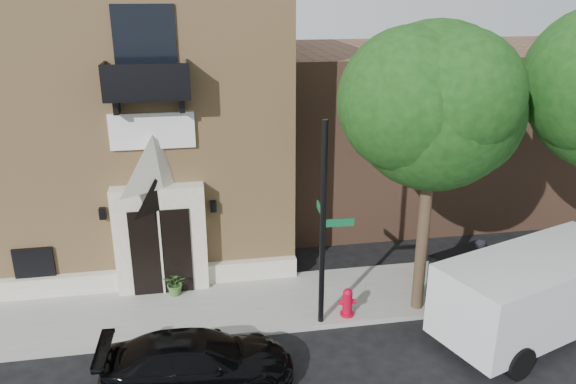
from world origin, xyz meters
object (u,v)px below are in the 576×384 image
street_sign (323,226)px  pedestrian_near (477,266)px  black_sedan (198,362)px  cargo_van (542,290)px  fire_hydrant (347,302)px  dumpster (465,275)px

street_sign → pedestrian_near: 5.11m
black_sedan → cargo_van: bearing=-84.0°
street_sign → fire_hydrant: (0.75, 0.13, -2.37)m
street_sign → dumpster: (4.37, 0.56, -2.11)m
street_sign → pedestrian_near: bearing=9.9°
street_sign → dumpster: 4.88m
black_sedan → cargo_van: (8.83, 0.59, 0.63)m
black_sedan → street_sign: 4.44m
black_sedan → street_sign: street_sign is taller
black_sedan → pedestrian_near: (8.02, 2.46, 0.41)m
pedestrian_near → fire_hydrant: bearing=7.5°
pedestrian_near → black_sedan: bearing=17.9°
fire_hydrant → dumpster: size_ratio=0.36×
black_sedan → street_sign: (3.31, 1.86, 2.29)m
street_sign → fire_hydrant: bearing=12.5°
pedestrian_near → cargo_van: bearing=113.9°
black_sedan → street_sign: bearing=-58.4°
black_sedan → pedestrian_near: bearing=-70.7°
fire_hydrant → dumpster: dumpster is taller
cargo_van → dumpster: 2.22m
dumpster → black_sedan: bearing=175.9°
black_sedan → dumpster: 8.06m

